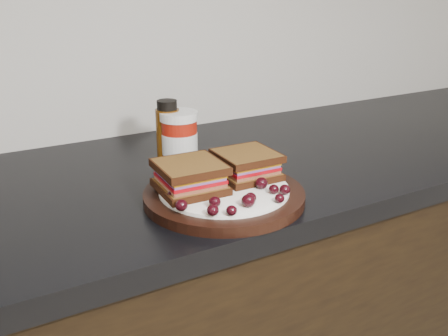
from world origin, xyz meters
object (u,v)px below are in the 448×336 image
at_px(condiment_jar, 179,139).
at_px(oil_bottle, 168,133).
at_px(plate, 224,195).
at_px(sandwich_left, 190,177).

bearing_deg(condiment_jar, oil_bottle, 131.37).
bearing_deg(plate, oil_bottle, 92.34).
bearing_deg(plate, sandwich_left, 161.63).
xyz_separation_m(sandwich_left, oil_bottle, (0.05, 0.20, 0.02)).
xyz_separation_m(plate, oil_bottle, (-0.01, 0.22, 0.06)).
bearing_deg(condiment_jar, sandwich_left, -109.30).
bearing_deg(sandwich_left, condiment_jar, 73.04).
relative_size(condiment_jar, oil_bottle, 0.84).
distance_m(condiment_jar, oil_bottle, 0.03).
height_order(condiment_jar, oil_bottle, oil_bottle).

